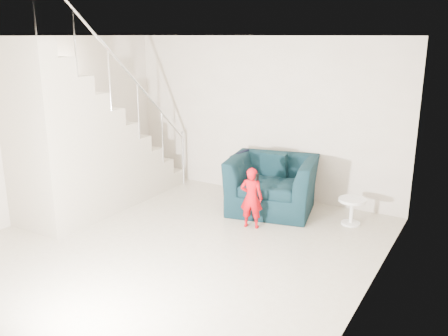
% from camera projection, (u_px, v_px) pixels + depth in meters
% --- Properties ---
extents(floor, '(5.50, 5.50, 0.00)m').
position_uv_depth(floor, '(168.00, 251.00, 6.17)').
color(floor, tan).
rests_on(floor, ground).
extents(ceiling, '(5.50, 5.50, 0.00)m').
position_uv_depth(ceiling, '(160.00, 36.00, 5.44)').
color(ceiling, silver).
rests_on(ceiling, back_wall).
extents(back_wall, '(5.00, 0.00, 5.00)m').
position_uv_depth(back_wall, '(262.00, 117.00, 8.09)').
color(back_wall, '#B5A694').
rests_on(back_wall, floor).
extents(left_wall, '(0.00, 5.50, 5.50)m').
position_uv_depth(left_wall, '(29.00, 130.00, 7.03)').
color(left_wall, '#B5A694').
rests_on(left_wall, floor).
extents(right_wall, '(0.00, 5.50, 5.50)m').
position_uv_depth(right_wall, '(370.00, 181.00, 4.59)').
color(right_wall, '#B5A694').
rests_on(right_wall, floor).
extents(armchair, '(1.54, 1.42, 0.86)m').
position_uv_depth(armchair, '(272.00, 184.00, 7.50)').
color(armchair, black).
rests_on(armchair, floor).
extents(toddler, '(0.37, 0.29, 0.90)m').
position_uv_depth(toddler, '(251.00, 198.00, 6.82)').
color(toddler, '#9F0510').
rests_on(toddler, floor).
extents(side_table, '(0.40, 0.40, 0.40)m').
position_uv_depth(side_table, '(352.00, 207.00, 6.96)').
color(side_table, silver).
rests_on(side_table, floor).
extents(staircase, '(1.02, 3.03, 3.62)m').
position_uv_depth(staircase, '(84.00, 153.00, 7.35)').
color(staircase, '#ADA089').
rests_on(staircase, floor).
extents(cushion, '(0.44, 0.21, 0.44)m').
position_uv_depth(cushion, '(274.00, 164.00, 7.73)').
color(cushion, black).
rests_on(cushion, armchair).
extents(throw, '(0.06, 0.57, 0.64)m').
position_uv_depth(throw, '(240.00, 171.00, 7.80)').
color(throw, black).
rests_on(throw, armchair).
extents(phone, '(0.03, 0.05, 0.10)m').
position_uv_depth(phone, '(257.00, 177.00, 6.65)').
color(phone, black).
rests_on(phone, toddler).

